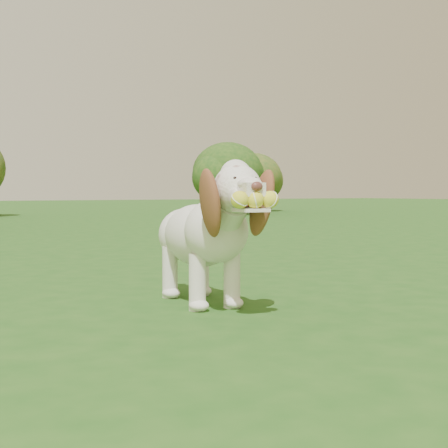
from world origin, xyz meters
TOP-DOWN VIEW (x-y plane):
  - ground at (0.00, 0.00)m, footprint 80.00×80.00m
  - dog at (0.26, -0.48)m, footprint 0.48×1.20m
  - shrub_h at (9.36, 12.83)m, footprint 1.76×1.76m
  - shrub_f at (7.18, 10.78)m, footprint 1.87×1.87m

SIDE VIEW (x-z plane):
  - ground at x=0.00m, z-range 0.00..0.00m
  - dog at x=0.26m, z-range 0.03..0.81m
  - shrub_h at x=9.36m, z-range 0.16..1.98m
  - shrub_f at x=7.18m, z-range 0.17..2.11m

